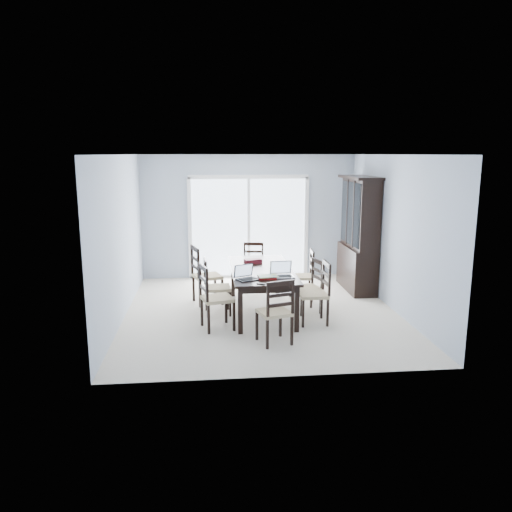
% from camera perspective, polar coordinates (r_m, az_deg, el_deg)
% --- Properties ---
extents(floor, '(5.00, 5.00, 0.00)m').
position_cam_1_polar(floor, '(8.45, 0.61, -6.40)').
color(floor, silver).
rests_on(floor, ground).
extents(ceiling, '(5.00, 5.00, 0.00)m').
position_cam_1_polar(ceiling, '(8.04, 0.65, 11.52)').
color(ceiling, white).
rests_on(ceiling, back_wall).
extents(back_wall, '(4.50, 0.02, 2.60)m').
position_cam_1_polar(back_wall, '(10.61, -0.86, 4.50)').
color(back_wall, '#9EAABC').
rests_on(back_wall, floor).
extents(wall_left, '(0.02, 5.00, 2.60)m').
position_cam_1_polar(wall_left, '(8.21, -15.19, 2.00)').
color(wall_left, '#9EAABC').
rests_on(wall_left, floor).
extents(wall_right, '(0.02, 5.00, 2.60)m').
position_cam_1_polar(wall_right, '(8.68, 15.57, 2.49)').
color(wall_right, '#9EAABC').
rests_on(wall_right, floor).
extents(balcony, '(4.50, 2.00, 0.10)m').
position_cam_1_polar(balcony, '(11.83, -1.24, -1.40)').
color(balcony, gray).
rests_on(balcony, ground).
extents(railing, '(4.50, 0.06, 1.10)m').
position_cam_1_polar(railing, '(12.69, -1.61, 2.25)').
color(railing, '#99999E').
rests_on(railing, balcony).
extents(dining_table, '(1.00, 2.20, 0.75)m').
position_cam_1_polar(dining_table, '(8.27, 0.62, -1.96)').
color(dining_table, black).
rests_on(dining_table, floor).
extents(china_hutch, '(0.50, 1.38, 2.20)m').
position_cam_1_polar(china_hutch, '(9.81, 11.65, 2.33)').
color(china_hutch, black).
rests_on(china_hutch, floor).
extents(sliding_door, '(2.52, 0.05, 2.18)m').
position_cam_1_polar(sliding_door, '(10.61, -0.84, 3.35)').
color(sliding_door, silver).
rests_on(sliding_door, floor).
extents(chair_left_near, '(0.54, 0.53, 1.15)m').
position_cam_1_polar(chair_left_near, '(7.50, -5.18, -3.92)').
color(chair_left_near, black).
rests_on(chair_left_near, floor).
extents(chair_left_mid, '(0.44, 0.43, 1.08)m').
position_cam_1_polar(chair_left_mid, '(8.23, -5.05, -2.79)').
color(chair_left_mid, black).
rests_on(chair_left_mid, floor).
extents(chair_left_far, '(0.57, 0.56, 1.20)m').
position_cam_1_polar(chair_left_far, '(8.80, -6.23, -1.46)').
color(chair_left_far, black).
rests_on(chair_left_far, floor).
extents(chair_right_near, '(0.45, 0.43, 1.13)m').
position_cam_1_polar(chair_right_near, '(7.83, 7.24, -3.40)').
color(chair_right_near, black).
rests_on(chair_right_near, floor).
extents(chair_right_mid, '(0.48, 0.47, 1.03)m').
position_cam_1_polar(chair_right_mid, '(8.38, 6.38, -2.77)').
color(chair_right_mid, black).
rests_on(chair_right_mid, floor).
extents(chair_right_far, '(0.44, 0.43, 1.06)m').
position_cam_1_polar(chair_right_far, '(9.05, 5.76, -1.56)').
color(chair_right_far, black).
rests_on(chair_right_far, floor).
extents(chair_end_near, '(0.51, 0.52, 1.09)m').
position_cam_1_polar(chair_end_near, '(6.87, 2.43, -5.63)').
color(chair_end_near, black).
rests_on(chair_end_near, floor).
extents(chair_end_far, '(0.45, 0.46, 1.05)m').
position_cam_1_polar(chair_end_far, '(9.77, -0.32, -0.55)').
color(chair_end_far, black).
rests_on(chair_end_far, floor).
extents(laptop_dark, '(0.39, 0.34, 0.22)m').
position_cam_1_polar(laptop_dark, '(7.50, -0.93, -2.34)').
color(laptop_dark, black).
rests_on(laptop_dark, dining_table).
extents(laptop_silver, '(0.36, 0.26, 0.23)m').
position_cam_1_polar(laptop_silver, '(7.68, 3.07, -2.01)').
color(laptop_silver, '#B6B6B8').
rests_on(laptop_silver, dining_table).
extents(book_stack, '(0.32, 0.26, 0.05)m').
position_cam_1_polar(book_stack, '(7.58, 1.29, -2.42)').
color(book_stack, maroon).
rests_on(book_stack, dining_table).
extents(cell_phone, '(0.13, 0.10, 0.01)m').
position_cam_1_polar(cell_phone, '(7.27, 0.58, -3.18)').
color(cell_phone, black).
rests_on(cell_phone, dining_table).
extents(game_box, '(0.32, 0.22, 0.07)m').
position_cam_1_polar(game_box, '(8.64, -0.34, -0.60)').
color(game_box, '#4E0F17').
rests_on(game_box, dining_table).
extents(hot_tub, '(2.12, 1.95, 0.98)m').
position_cam_1_polar(hot_tub, '(11.83, -5.93, 1.22)').
color(hot_tub, maroon).
rests_on(hot_tub, balcony).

